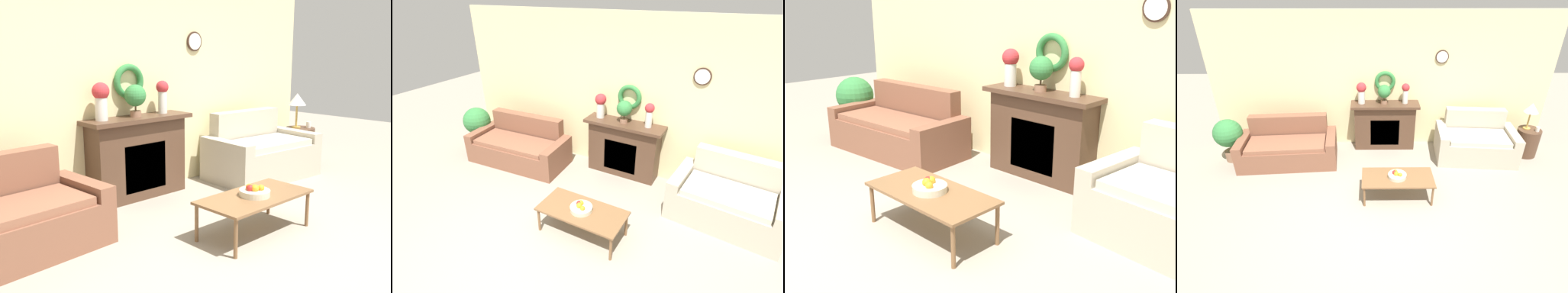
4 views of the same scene
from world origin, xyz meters
The scene contains 11 objects.
ground_plane centered at (0.00, 0.00, 0.00)m, with size 16.00×16.00×0.00m, color gray.
wall_back centered at (0.00, 2.79, 1.35)m, with size 6.80×0.14×2.70m.
fireplace centered at (0.07, 2.58, 0.50)m, with size 1.36×0.41×0.99m.
couch_left centered at (-1.81, 2.02, 0.30)m, with size 1.90×0.99×0.85m.
loveseat_right centered at (1.86, 2.15, 0.32)m, with size 1.58×1.02×0.91m.
coffee_table centered at (0.22, 0.88, 0.35)m, with size 1.16×0.57×0.39m.
fruit_bowl centered at (0.20, 0.88, 0.43)m, with size 0.30×0.30×0.12m.
vase_on_mantel_left centered at (-0.39, 2.58, 1.23)m, with size 0.19×0.19×0.42m.
vase_on_mantel_right centered at (0.47, 2.58, 1.22)m, with size 0.16×0.16×0.40m.
potted_plant_on_mantel centered at (0.05, 2.56, 1.22)m, with size 0.26×0.26×0.38m.
potted_plant_floor_by_couch centered at (-2.95, 2.07, 0.54)m, with size 0.54×0.54×0.86m.
Camera 2 is at (1.83, -1.85, 2.99)m, focal length 28.00 mm.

